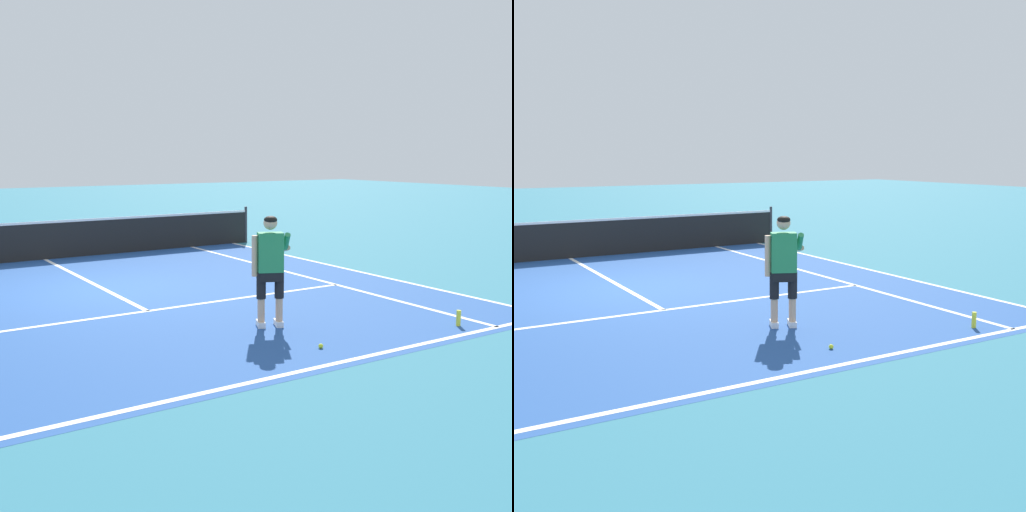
# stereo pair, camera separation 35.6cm
# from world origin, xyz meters

# --- Properties ---
(ground_plane) EXTENTS (80.00, 80.00, 0.00)m
(ground_plane) POSITION_xyz_m (0.00, 0.00, 0.00)
(ground_plane) COLOR teal
(court_inner_surface) EXTENTS (10.98, 10.65, 0.00)m
(court_inner_surface) POSITION_xyz_m (0.00, -0.82, 0.00)
(court_inner_surface) COLOR #234C93
(court_inner_surface) RESTS_ON ground
(line_baseline) EXTENTS (10.98, 0.10, 0.01)m
(line_baseline) POSITION_xyz_m (0.00, -5.95, 0.00)
(line_baseline) COLOR white
(line_baseline) RESTS_ON ground
(line_service) EXTENTS (8.23, 0.10, 0.01)m
(line_service) POSITION_xyz_m (0.00, -2.09, 0.00)
(line_service) COLOR white
(line_service) RESTS_ON ground
(line_centre_service) EXTENTS (0.10, 6.40, 0.01)m
(line_centre_service) POSITION_xyz_m (0.00, 1.11, 0.00)
(line_centre_service) COLOR white
(line_centre_service) RESTS_ON ground
(line_singles_right) EXTENTS (0.10, 10.25, 0.01)m
(line_singles_right) POSITION_xyz_m (4.12, -0.82, 0.00)
(line_singles_right) COLOR white
(line_singles_right) RESTS_ON ground
(line_doubles_right) EXTENTS (0.10, 10.25, 0.01)m
(line_doubles_right) POSITION_xyz_m (5.49, -0.82, 0.00)
(line_doubles_right) COLOR white
(line_doubles_right) RESTS_ON ground
(tennis_net) EXTENTS (11.96, 0.08, 1.07)m
(tennis_net) POSITION_xyz_m (0.00, 4.31, 0.50)
(tennis_net) COLOR #333338
(tennis_net) RESTS_ON ground
(tennis_player) EXTENTS (0.97, 0.97, 1.71)m
(tennis_player) POSITION_xyz_m (1.20, -4.02, 0.99)
(tennis_player) COLOR white
(tennis_player) RESTS_ON ground
(tennis_ball_near_feet) EXTENTS (0.07, 0.07, 0.07)m
(tennis_ball_near_feet) POSITION_xyz_m (1.15, -5.33, 0.03)
(tennis_ball_near_feet) COLOR #CCE02D
(tennis_ball_near_feet) RESTS_ON ground
(water_bottle) EXTENTS (0.07, 0.07, 0.25)m
(water_bottle) POSITION_xyz_m (3.66, -5.57, 0.12)
(water_bottle) COLOR yellow
(water_bottle) RESTS_ON ground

